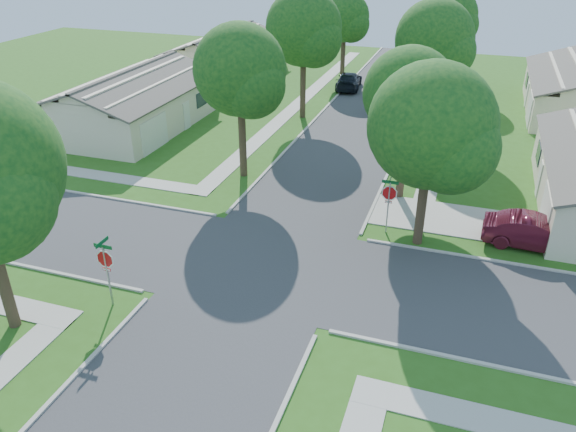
% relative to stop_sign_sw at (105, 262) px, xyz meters
% --- Properties ---
extents(ground, '(100.00, 100.00, 0.00)m').
position_rel_stop_sign_sw_xyz_m(ground, '(4.70, 4.70, -2.03)').
color(ground, '#2D5A18').
rests_on(ground, ground).
extents(road_ns, '(7.00, 100.00, 0.02)m').
position_rel_stop_sign_sw_xyz_m(road_ns, '(4.70, 4.70, -2.03)').
color(road_ns, '#333335').
rests_on(road_ns, ground).
extents(sidewalk_ne, '(1.20, 40.00, 0.04)m').
position_rel_stop_sign_sw_xyz_m(sidewalk_ne, '(10.80, 30.70, -2.01)').
color(sidewalk_ne, '#9E9B91').
rests_on(sidewalk_ne, ground).
extents(sidewalk_nw, '(1.20, 40.00, 0.04)m').
position_rel_stop_sign_sw_xyz_m(sidewalk_nw, '(-1.40, 30.70, -2.01)').
color(sidewalk_nw, '#9E9B91').
rests_on(sidewalk_nw, ground).
extents(driveway, '(8.80, 3.60, 0.05)m').
position_rel_stop_sign_sw_xyz_m(driveway, '(12.60, 11.80, -2.01)').
color(driveway, '#9E9B91').
rests_on(driveway, ground).
extents(stop_sign_sw, '(1.05, 0.80, 2.98)m').
position_rel_stop_sign_sw_xyz_m(stop_sign_sw, '(0.00, 0.00, 0.00)').
color(stop_sign_sw, gray).
rests_on(stop_sign_sw, ground).
extents(stop_sign_ne, '(1.05, 0.80, 2.98)m').
position_rel_stop_sign_sw_xyz_m(stop_sign_ne, '(9.40, 9.40, 0.00)').
color(stop_sign_ne, gray).
rests_on(stop_sign_ne, ground).
extents(tree_e_near, '(4.97, 4.80, 8.28)m').
position_rel_stop_sign_sw_xyz_m(tree_e_near, '(9.45, 13.71, 3.61)').
color(tree_e_near, '#38281C').
rests_on(tree_e_near, ground).
extents(tree_e_mid, '(5.59, 5.40, 9.21)m').
position_rel_stop_sign_sw_xyz_m(tree_e_mid, '(9.46, 25.71, 4.22)').
color(tree_e_mid, '#38281C').
rests_on(tree_e_mid, ground).
extents(tree_e_far, '(5.17, 5.00, 8.72)m').
position_rel_stop_sign_sw_xyz_m(tree_e_far, '(9.45, 38.71, 3.95)').
color(tree_e_far, '#38281C').
rests_on(tree_e_far, ground).
extents(tree_w_near, '(5.38, 5.20, 8.97)m').
position_rel_stop_sign_sw_xyz_m(tree_w_near, '(0.06, 13.71, 4.08)').
color(tree_w_near, '#38281C').
rests_on(tree_w_near, ground).
extents(tree_w_mid, '(5.80, 5.60, 9.56)m').
position_rel_stop_sign_sw_xyz_m(tree_w_mid, '(0.06, 25.71, 4.46)').
color(tree_w_mid, '#38281C').
rests_on(tree_w_mid, ground).
extents(tree_w_far, '(4.76, 4.60, 8.04)m').
position_rel_stop_sign_sw_xyz_m(tree_w_far, '(0.05, 38.71, 3.48)').
color(tree_w_far, '#38281C').
rests_on(tree_w_far, ground).
extents(tree_ne_corner, '(5.80, 5.60, 8.66)m').
position_rel_stop_sign_sw_xyz_m(tree_ne_corner, '(11.06, 8.91, 3.56)').
color(tree_ne_corner, '#38281C').
rests_on(tree_ne_corner, ground).
extents(house_nw_near, '(8.42, 13.60, 4.23)m').
position_rel_stop_sign_sw_xyz_m(house_nw_near, '(-11.29, 19.70, -0.51)').
color(house_nw_near, beige).
rests_on(house_nw_near, ground).
extents(house_nw_far, '(8.42, 13.60, 4.23)m').
position_rel_stop_sign_sw_xyz_m(house_nw_far, '(-11.29, 36.70, -0.51)').
color(house_nw_far, beige).
rests_on(house_nw_far, ground).
extents(car_driveway, '(4.72, 1.79, 1.54)m').
position_rel_stop_sign_sw_xyz_m(car_driveway, '(16.20, 10.20, -1.26)').
color(car_driveway, '#4B0F1D').
rests_on(car_driveway, ground).
extents(car_curb_east, '(1.79, 3.90, 1.30)m').
position_rel_stop_sign_sw_xyz_m(car_curb_east, '(5.90, 29.10, -1.38)').
color(car_curb_east, black).
rests_on(car_curb_east, ground).
extents(car_curb_west, '(2.58, 5.25, 1.47)m').
position_rel_stop_sign_sw_xyz_m(car_curb_west, '(1.50, 35.13, -1.30)').
color(car_curb_west, black).
rests_on(car_curb_west, ground).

